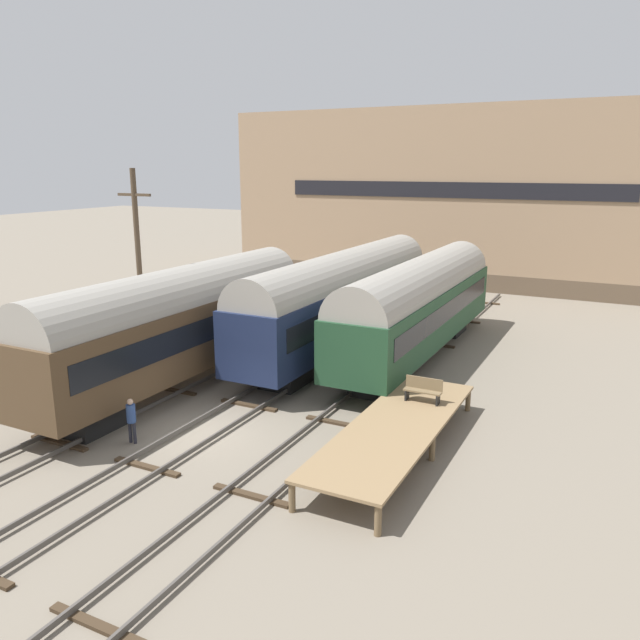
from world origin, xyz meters
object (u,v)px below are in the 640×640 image
object	(u,v)px
bench	(423,389)
train_car_green	(419,303)
train_car_navy	(343,294)
person_worker	(131,417)
train_car_brown	(179,320)
utility_pole	(140,272)

from	to	relation	value
bench	train_car_green	bearing A→B (deg)	109.44
train_car_green	bench	size ratio (longest dim) A/B	12.04
train_car_navy	train_car_green	distance (m)	4.03
train_car_navy	person_worker	distance (m)	14.06
train_car_green	train_car_brown	xyz separation A→B (m)	(-8.02, -8.68, 0.13)
train_car_brown	bench	bearing A→B (deg)	2.25
train_car_brown	person_worker	xyz separation A→B (m)	(2.25, -5.55, -2.01)
train_car_brown	bench	distance (m)	11.04
utility_pole	train_car_green	bearing A→B (deg)	39.18
person_worker	utility_pole	bearing A→B (deg)	128.29
train_car_brown	train_car_green	bearing A→B (deg)	47.28
train_car_navy	bench	bearing A→B (deg)	-48.51
bench	person_worker	size ratio (longest dim) A/B	0.85
train_car_brown	person_worker	bearing A→B (deg)	-67.93
bench	utility_pole	bearing A→B (deg)	-179.23
train_car_green	utility_pole	distance (m)	13.50
train_car_navy	train_car_green	bearing A→B (deg)	6.10
train_car_green	train_car_brown	world-z (taller)	train_car_brown
train_car_green	utility_pole	size ratio (longest dim) A/B	1.79
train_car_green	train_car_brown	distance (m)	11.82
utility_pole	train_car_navy	bearing A→B (deg)	51.62
train_car_green	bench	world-z (taller)	train_car_green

